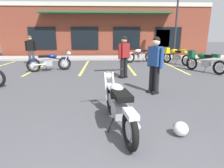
{
  "coord_description": "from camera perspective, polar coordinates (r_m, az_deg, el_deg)",
  "views": [
    {
      "loc": [
        -0.13,
        -1.28,
        1.73
      ],
      "look_at": [
        0.05,
        3.2,
        0.55
      ],
      "focal_mm": 30.27,
      "sensor_mm": 36.0,
      "label": 1
    }
  ],
  "objects": [
    {
      "name": "person_in_black_shirt",
      "position": [
        7.64,
        3.67,
        8.83
      ],
      "size": [
        0.53,
        0.45,
        1.68
      ],
      "color": "black",
      "rests_on": "ground_plane"
    },
    {
      "name": "sidewalk_kerb",
      "position": [
        14.09,
        -1.78,
        7.94
      ],
      "size": [
        22.0,
        1.8,
        0.14
      ],
      "primitive_type": "cube",
      "color": "#A8A59E",
      "rests_on": "ground_plane"
    },
    {
      "name": "motorcycle_foreground_classic",
      "position": [
        3.55,
        1.9,
        -6.18
      ],
      "size": [
        0.78,
        2.1,
        0.98
      ],
      "color": "black",
      "rests_on": "ground_plane"
    },
    {
      "name": "helmet_on_pavement",
      "position": [
        3.6,
        20.06,
        -12.61
      ],
      "size": [
        0.26,
        0.26,
        0.26
      ],
      "color": "silver",
      "rests_on": "ground_plane"
    },
    {
      "name": "painted_stall_lines",
      "position": [
        10.54,
        -1.57,
        5.27
      ],
      "size": [
        12.29,
        4.8,
        0.01
      ],
      "color": "#DBCC4C",
      "rests_on": "ground_plane"
    },
    {
      "name": "person_in_shorts_foreground",
      "position": [
        5.71,
        12.86,
        6.5
      ],
      "size": [
        0.41,
        0.57,
        1.68
      ],
      "color": "black",
      "rests_on": "ground_plane"
    },
    {
      "name": "motorcycle_black_cruiser",
      "position": [
        12.04,
        18.44,
        8.24
      ],
      "size": [
        1.29,
        1.9,
        0.98
      ],
      "color": "black",
      "rests_on": "ground_plane"
    },
    {
      "name": "person_near_building",
      "position": [
        12.31,
        -23.34,
        9.91
      ],
      "size": [
        0.61,
        0.33,
        1.68
      ],
      "color": "black",
      "rests_on": "ground_plane"
    },
    {
      "name": "motorcycle_red_sportbike",
      "position": [
        12.39,
        8.39,
        8.68
      ],
      "size": [
        2.01,
        1.07,
        0.98
      ],
      "color": "black",
      "rests_on": "ground_plane"
    },
    {
      "name": "motorcycle_blue_standard",
      "position": [
        9.7,
        -18.28,
        6.47
      ],
      "size": [
        2.01,
        1.07,
        0.98
      ],
      "color": "black",
      "rests_on": "ground_plane"
    },
    {
      "name": "brick_storefront_building",
      "position": [
        18.05,
        -1.96,
        15.75
      ],
      "size": [
        16.45,
        6.39,
        4.12
      ],
      "color": "brown",
      "rests_on": "ground_plane"
    },
    {
      "name": "ground_plane",
      "position": [
        5.64,
        -0.85,
        -3.15
      ],
      "size": [
        80.0,
        80.0,
        0.0
      ],
      "primitive_type": "plane",
      "color": "#47474C"
    },
    {
      "name": "parking_lot_lamp_post",
      "position": [
        13.71,
        19.24,
        19.81
      ],
      "size": [
        0.24,
        0.76,
        4.81
      ],
      "color": "#2D2D33",
      "rests_on": "ground_plane"
    },
    {
      "name": "motorcycle_silver_naked",
      "position": [
        9.99,
        25.78,
        6.35
      ],
      "size": [
        1.25,
        1.92,
        0.98
      ],
      "color": "black",
      "rests_on": "ground_plane"
    }
  ]
}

